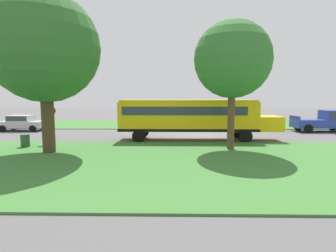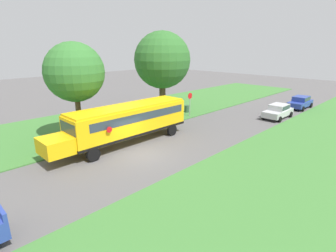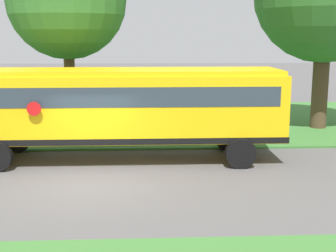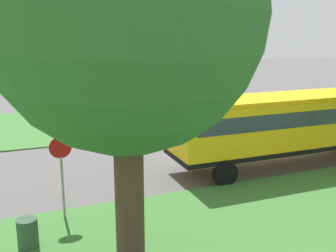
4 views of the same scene
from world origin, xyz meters
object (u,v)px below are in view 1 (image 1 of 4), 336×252
(oak_tree_beside_bus, at_px, (234,60))
(oak_tree_roadside_mid, at_px, (46,48))
(stop_sign, at_px, (51,120))
(trash_bin, at_px, (25,141))
(school_bus, at_px, (191,116))
(car_silver_nearest, at_px, (22,122))
(pickup_truck, at_px, (325,121))

(oak_tree_beside_bus, distance_m, oak_tree_roadside_mid, 11.25)
(oak_tree_beside_bus, bearing_deg, stop_sign, 81.99)
(stop_sign, distance_m, trash_bin, 2.25)
(oak_tree_beside_bus, bearing_deg, school_bus, 32.90)
(car_silver_nearest, relative_size, pickup_truck, 0.81)
(car_silver_nearest, distance_m, oak_tree_beside_bus, 21.65)
(trash_bin, bearing_deg, pickup_truck, -70.54)
(school_bus, relative_size, stop_sign, 4.53)
(trash_bin, bearing_deg, stop_sign, -38.60)
(school_bus, bearing_deg, pickup_truck, -68.15)
(oak_tree_beside_bus, bearing_deg, car_silver_nearest, 64.28)
(school_bus, relative_size, pickup_truck, 2.30)
(pickup_truck, height_order, trash_bin, pickup_truck)
(pickup_truck, relative_size, oak_tree_roadside_mid, 0.57)
(trash_bin, bearing_deg, car_silver_nearest, 31.10)
(oak_tree_roadside_mid, bearing_deg, stop_sign, 23.68)
(pickup_truck, bearing_deg, stop_sign, 107.20)
(pickup_truck, bearing_deg, school_bus, 111.85)
(car_silver_nearest, xyz_separation_m, trash_bin, (-8.84, -5.33, -0.43))
(car_silver_nearest, height_order, pickup_truck, pickup_truck)
(oak_tree_roadside_mid, bearing_deg, school_bus, -59.91)
(stop_sign, relative_size, trash_bin, 3.04)
(car_silver_nearest, bearing_deg, trash_bin, -148.90)
(pickup_truck, bearing_deg, trash_bin, 109.46)
(car_silver_nearest, bearing_deg, pickup_truck, -90.19)
(pickup_truck, relative_size, trash_bin, 6.00)
(car_silver_nearest, height_order, trash_bin, car_silver_nearest)
(car_silver_nearest, relative_size, trash_bin, 4.89)
(stop_sign, bearing_deg, school_bus, -79.33)
(school_bus, bearing_deg, oak_tree_roadside_mid, 120.09)
(stop_sign, xyz_separation_m, trash_bin, (-1.44, 1.15, -1.29))
(car_silver_nearest, bearing_deg, stop_sign, -138.77)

